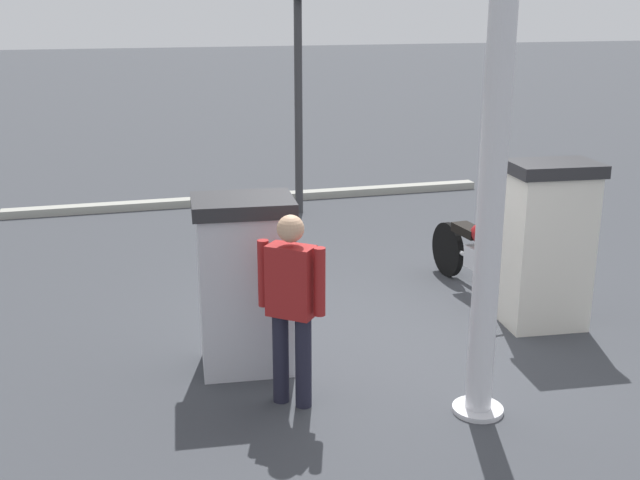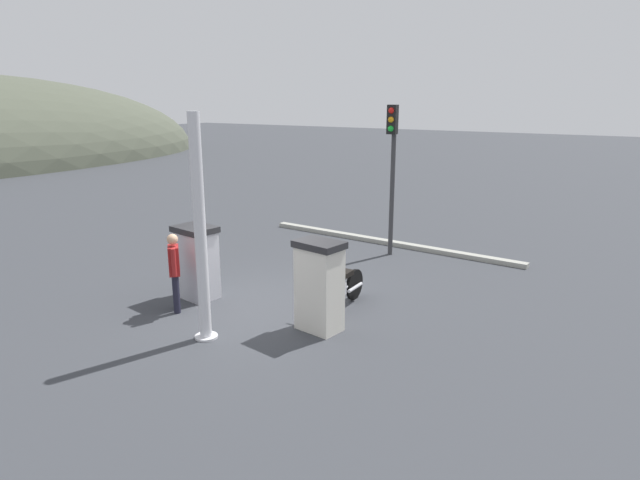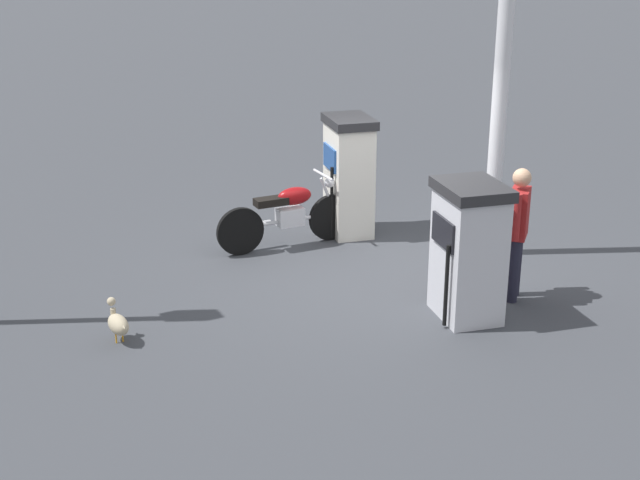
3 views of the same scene
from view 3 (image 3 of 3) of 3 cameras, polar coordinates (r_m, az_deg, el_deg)
ground_plane at (r=11.03m, az=3.72°, el=-2.15°), size 120.00×120.00×0.00m
fuel_pump_near at (r=12.16m, az=1.87°, el=4.22°), size 0.71×0.91×1.66m
fuel_pump_far at (r=9.68m, az=9.59°, el=-0.67°), size 0.78×0.93×1.54m
motorcycle_near_pump at (r=11.75m, az=-2.06°, el=1.70°), size 1.97×0.56×0.96m
attendant_person at (r=10.22m, az=12.72°, el=0.89°), size 0.45×0.48×1.57m
wandering_duck at (r=9.41m, az=-12.97°, el=-5.27°), size 0.24×0.45×0.45m
canopy_support_pole at (r=11.36m, az=11.52°, el=7.97°), size 0.40×0.40×3.87m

